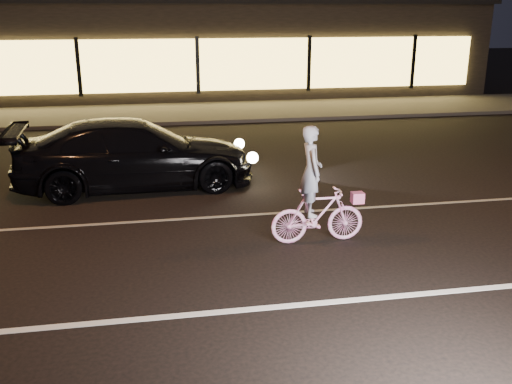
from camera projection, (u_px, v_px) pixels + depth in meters
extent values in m
plane|color=black|center=(277.00, 258.00, 8.88)|extent=(90.00, 90.00, 0.00)
cube|color=silver|center=(301.00, 305.00, 7.47)|extent=(60.00, 0.12, 0.01)
cube|color=gray|center=(255.00, 214.00, 10.75)|extent=(60.00, 0.10, 0.01)
cube|color=#383533|center=(203.00, 112.00, 21.04)|extent=(30.00, 4.00, 0.12)
cube|color=black|center=(190.00, 48.00, 26.07)|extent=(25.00, 8.00, 4.00)
cube|color=black|center=(188.00, 1.00, 25.44)|extent=(25.40, 8.40, 0.30)
cube|color=#FFCF59|center=(197.00, 65.00, 22.35)|extent=(23.00, 0.15, 2.00)
cube|color=black|center=(79.00, 67.00, 21.52)|extent=(0.15, 0.08, 2.20)
cube|color=black|center=(198.00, 65.00, 22.28)|extent=(0.15, 0.08, 2.20)
cube|color=black|center=(309.00, 63.00, 23.03)|extent=(0.15, 0.08, 2.20)
cube|color=black|center=(413.00, 62.00, 23.79)|extent=(0.15, 0.08, 2.20)
imported|color=#F43AA6|center=(318.00, 215.00, 9.37)|extent=(1.57, 0.44, 0.94)
imported|color=white|center=(311.00, 171.00, 9.11)|extent=(0.35, 0.54, 1.48)
cube|color=#FF5691|center=(357.00, 198.00, 9.40)|extent=(0.20, 0.16, 0.18)
imported|color=black|center=(135.00, 154.00, 12.22)|extent=(5.18, 2.37, 1.47)
sphere|color=#FFF2BF|center=(239.00, 144.00, 13.42)|extent=(0.24, 0.24, 0.24)
sphere|color=#FFF2BF|center=(252.00, 158.00, 12.17)|extent=(0.24, 0.24, 0.24)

